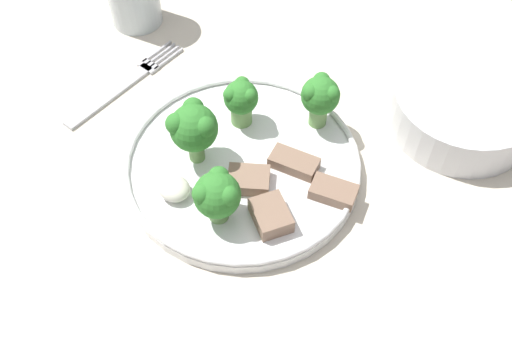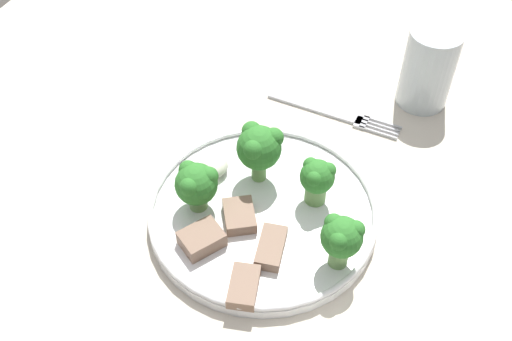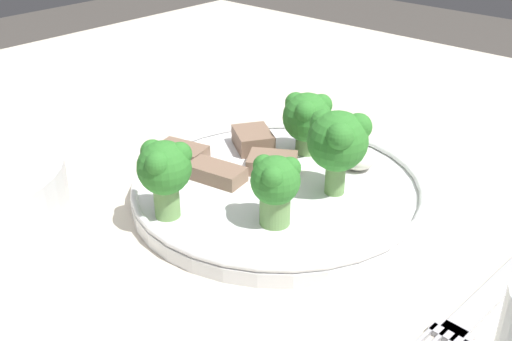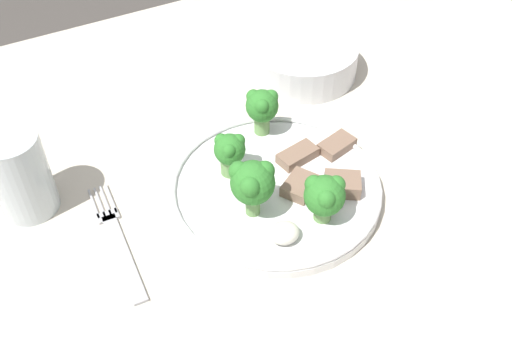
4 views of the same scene
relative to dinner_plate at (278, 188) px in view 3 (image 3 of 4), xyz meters
The scene contains 12 objects.
table 0.12m from the dinner_plate, 151.94° to the right, with size 1.29×1.00×0.77m.
dinner_plate is the anchor object (origin of this frame).
fork 0.19m from the dinner_plate, behind, with size 0.03×0.17×0.00m.
broccoli_floret_near_rim_left 0.11m from the dinner_plate, 71.01° to the left, with size 0.04×0.04×0.06m.
broccoli_floret_center_left 0.08m from the dinner_plate, 72.20° to the right, with size 0.05×0.04×0.06m.
broccoli_floret_back_left 0.07m from the dinner_plate, 127.89° to the left, with size 0.04×0.04×0.06m.
broccoli_floret_front_left 0.07m from the dinner_plate, 152.39° to the right, with size 0.05×0.05×0.07m.
meat_slice_front_slice 0.05m from the dinner_plate, 31.18° to the left, with size 0.05×0.03×0.01m.
meat_slice_middle_slice 0.10m from the dinner_plate, 11.85° to the left, with size 0.05×0.04×0.01m.
meat_slice_rear_slice 0.08m from the dinner_plate, 31.94° to the right, with size 0.05×0.05×0.02m.
meat_slice_edge_slice 0.03m from the dinner_plate, 39.66° to the right, with size 0.05×0.05×0.01m.
sauce_dollop 0.08m from the dinner_plate, 113.33° to the right, with size 0.03×0.03×0.02m.
Camera 3 is at (-0.23, 0.37, 1.03)m, focal length 42.00 mm.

